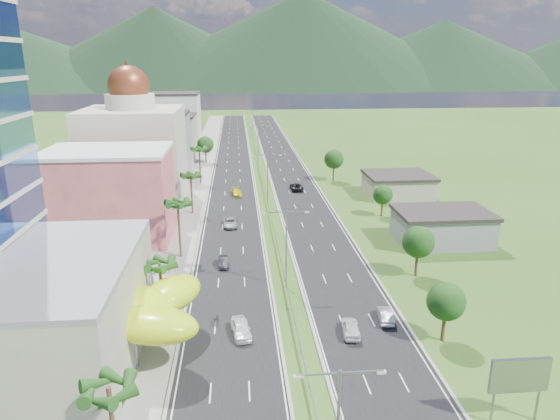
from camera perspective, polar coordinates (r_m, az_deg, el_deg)
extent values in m
plane|color=#2D5119|center=(60.57, 1.65, -12.87)|extent=(500.00, 500.00, 0.00)
cube|color=black|center=(145.29, -5.38, 5.01)|extent=(11.00, 260.00, 0.04)
cube|color=black|center=(145.93, 0.54, 5.14)|extent=(11.00, 260.00, 0.04)
cube|color=gray|center=(145.67, -9.13, 4.92)|extent=(7.00, 260.00, 0.12)
cube|color=gray|center=(127.74, -2.04, 3.68)|extent=(0.08, 216.00, 0.28)
cube|color=gray|center=(228.16, -3.41, 9.54)|extent=(0.10, 0.12, 0.70)
cube|color=gray|center=(33.71, 4.36, -18.21)|extent=(2.88, 0.12, 0.12)
cube|color=gray|center=(34.24, 9.37, -17.79)|extent=(2.88, 0.12, 0.12)
cube|color=silver|center=(33.61, 2.09, -18.50)|extent=(0.60, 0.25, 0.18)
cube|color=silver|center=(34.60, 11.52, -17.71)|extent=(0.60, 0.25, 0.18)
cylinder|color=gray|center=(67.15, 0.72, -4.54)|extent=(0.20, 0.20, 11.00)
cube|color=gray|center=(65.26, -0.52, -0.25)|extent=(2.88, 0.12, 0.12)
cube|color=gray|center=(65.53, 1.99, -0.18)|extent=(2.88, 0.12, 0.12)
cube|color=silver|center=(65.20, -1.64, -0.36)|extent=(0.60, 0.25, 0.18)
cube|color=silver|center=(65.72, 3.10, -0.24)|extent=(0.60, 0.25, 0.18)
cylinder|color=gray|center=(105.25, -1.43, 3.49)|extent=(0.20, 0.20, 11.00)
cube|color=gray|center=(104.05, -2.25, 6.31)|extent=(2.88, 0.12, 0.12)
cube|color=gray|center=(104.22, -0.66, 6.34)|extent=(2.88, 0.12, 0.12)
cube|color=silver|center=(104.02, -2.96, 6.24)|extent=(0.60, 0.25, 0.18)
cube|color=silver|center=(104.34, 0.05, 6.30)|extent=(0.60, 0.25, 0.18)
cylinder|color=gray|center=(149.30, -2.53, 7.54)|extent=(0.20, 0.20, 11.00)
cube|color=gray|center=(148.46, -3.12, 9.55)|extent=(2.88, 0.12, 0.12)
cube|color=gray|center=(148.58, -1.99, 9.57)|extent=(2.88, 0.12, 0.12)
cube|color=silver|center=(148.44, -3.62, 9.50)|extent=(0.60, 0.25, 0.18)
cube|color=silver|center=(148.67, -1.49, 9.54)|extent=(0.60, 0.25, 0.18)
cylinder|color=gray|center=(193.79, -3.13, 9.74)|extent=(0.20, 0.20, 11.00)
cube|color=gray|center=(193.15, -3.59, 11.29)|extent=(2.88, 0.12, 0.12)
cube|color=gray|center=(193.24, -2.72, 11.30)|extent=(2.88, 0.12, 0.12)
cube|color=silver|center=(193.13, -3.98, 11.25)|extent=(0.60, 0.25, 0.18)
cube|color=silver|center=(193.30, -2.33, 11.28)|extent=(0.60, 0.25, 0.18)
cylinder|color=gray|center=(60.20, -21.99, -12.26)|extent=(0.50, 0.50, 4.00)
cylinder|color=gray|center=(54.30, -16.19, -15.02)|extent=(0.50, 0.50, 4.00)
cylinder|color=gray|center=(52.81, -21.25, -16.56)|extent=(0.50, 0.50, 4.00)
cylinder|color=gray|center=(58.18, -13.30, -12.46)|extent=(0.50, 0.50, 4.00)
cube|color=#C04F63|center=(89.80, -18.82, 1.49)|extent=(20.00, 15.00, 15.00)
cube|color=beige|center=(111.15, -16.26, 5.92)|extent=(20.00, 20.00, 20.00)
cylinder|color=beige|center=(109.64, -16.76, 11.82)|extent=(10.00, 10.00, 3.00)
sphere|color=brown|center=(109.44, -16.90, 13.38)|extent=(8.40, 8.40, 8.40)
cube|color=gray|center=(135.56, -13.82, 7.16)|extent=(16.00, 15.00, 16.00)
cube|color=gray|center=(157.30, -12.62, 8.01)|extent=(16.00, 15.00, 13.00)
cube|color=silver|center=(179.58, -11.75, 9.95)|extent=(16.00, 15.00, 18.00)
cylinder|color=gray|center=(49.35, 23.11, -19.97)|extent=(0.24, 0.24, 3.20)
cylinder|color=gray|center=(51.20, 27.31, -19.10)|extent=(0.24, 0.24, 3.20)
cube|color=#D85919|center=(48.59, 25.72, -16.67)|extent=(5.20, 0.35, 3.20)
cube|color=gray|center=(88.81, 18.00, -1.98)|extent=(15.00, 10.00, 5.00)
cube|color=gray|center=(116.50, 13.33, 2.70)|extent=(14.00, 12.00, 4.40)
cylinder|color=#47301C|center=(60.95, -13.37, -9.18)|extent=(0.36, 0.36, 7.50)
cylinder|color=#47301C|center=(79.00, -11.43, -2.28)|extent=(0.36, 0.36, 9.00)
cylinder|color=#47301C|center=(101.01, -10.06, 1.77)|extent=(0.36, 0.36, 8.00)
cylinder|color=#47301C|center=(125.15, -9.14, 4.96)|extent=(0.36, 0.36, 8.80)
cylinder|color=#47301C|center=(149.99, -8.47, 6.23)|extent=(0.40, 0.40, 4.90)
sphere|color=#1E4816|center=(149.44, -8.52, 7.42)|extent=(4.90, 4.90, 4.90)
cylinder|color=#47301C|center=(59.21, 18.20, -12.23)|extent=(0.40, 0.40, 4.20)
sphere|color=#1E4816|center=(57.98, 18.45, -9.90)|extent=(4.20, 4.20, 4.20)
cylinder|color=#47301C|center=(74.36, 15.35, -5.65)|extent=(0.40, 0.40, 4.55)
sphere|color=#1E4816|center=(73.31, 15.53, -3.54)|extent=(4.55, 4.55, 4.55)
cylinder|color=#47301C|center=(100.41, 11.58, 0.35)|extent=(0.40, 0.40, 3.85)
sphere|color=#1E4816|center=(99.74, 11.66, 1.72)|extent=(3.85, 3.85, 3.85)
cylinder|color=#47301C|center=(127.55, 6.13, 4.41)|extent=(0.40, 0.40, 4.90)
sphere|color=#1E4816|center=(126.90, 6.17, 5.80)|extent=(4.90, 4.90, 4.90)
imported|color=white|center=(58.09, -4.47, -13.34)|extent=(2.63, 5.12, 1.67)
imported|color=black|center=(76.01, -6.49, -5.89)|extent=(1.60, 4.11, 1.33)
imported|color=#9FA1A6|center=(93.20, -5.72, -1.42)|extent=(2.75, 5.48, 1.49)
imported|color=gold|center=(113.95, -4.97, 2.04)|extent=(2.75, 5.30, 1.47)
imported|color=silver|center=(58.70, 8.09, -13.16)|extent=(2.42, 4.90, 1.61)
imported|color=#ABADB3|center=(62.12, 11.95, -11.66)|extent=(2.06, 4.49, 1.43)
imported|color=black|center=(118.23, 1.89, 2.69)|extent=(2.86, 5.89, 1.61)
imported|color=black|center=(60.76, -7.29, -12.18)|extent=(0.94, 2.08, 1.28)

